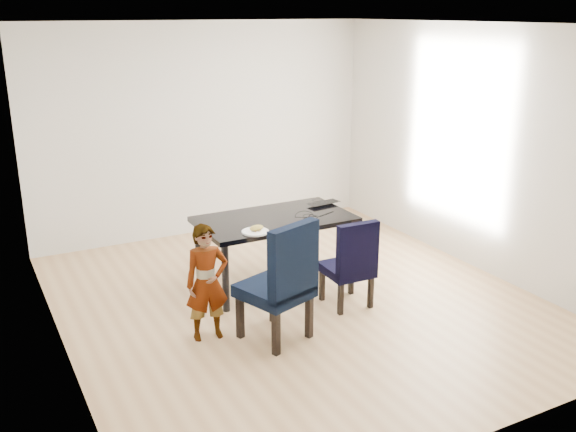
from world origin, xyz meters
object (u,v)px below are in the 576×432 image
plate (255,232)px  laptop (321,202)px  dining_table (275,251)px  chair_left (274,280)px  child (207,283)px  chair_right (347,262)px

plate → laptop: bearing=26.9°
plate → dining_table: bearing=41.6°
chair_left → child: size_ratio=1.05×
chair_right → child: size_ratio=0.85×
chair_right → plate: 0.95m
dining_table → laptop: laptop is taller
laptop → plate: bearing=20.8°
dining_table → plate: (-0.38, -0.34, 0.38)m
child → laptop: (1.74, 0.98, 0.23)m
plate → laptop: 1.19m
chair_right → laptop: size_ratio=2.46×
chair_right → laptop: chair_right is taller
chair_right → dining_table: bearing=118.7°
child → laptop: bearing=35.6°
child → chair_right: bearing=6.3°
dining_table → chair_right: chair_right is taller
dining_table → laptop: (0.68, 0.20, 0.39)m
chair_left → plate: bearing=58.7°
chair_left → laptop: chair_left is taller
child → laptop: 2.01m
chair_left → chair_right: 0.99m
chair_right → laptop: 1.06m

